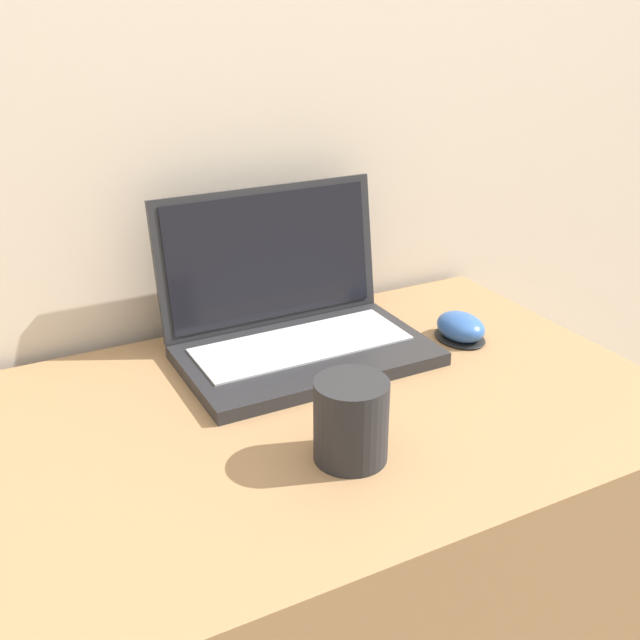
# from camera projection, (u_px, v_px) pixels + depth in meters

# --- Properties ---
(desk) EXTENTS (1.01, 0.61, 0.75)m
(desk) POSITION_uv_depth(u_px,v_px,m) (302.00, 622.00, 1.14)
(desk) COLOR #936D47
(desk) RESTS_ON ground_plane
(laptop) EXTENTS (0.37, 0.26, 0.24)m
(laptop) POSITION_uv_depth(u_px,v_px,m) (293.00, 318.00, 1.14)
(laptop) COLOR #232326
(laptop) RESTS_ON desk
(drink_cup) EXTENTS (0.09, 0.09, 0.10)m
(drink_cup) POSITION_uv_depth(u_px,v_px,m) (351.00, 419.00, 0.87)
(drink_cup) COLOR #232326
(drink_cup) RESTS_ON desk
(computer_mouse) EXTENTS (0.07, 0.09, 0.04)m
(computer_mouse) POSITION_uv_depth(u_px,v_px,m) (460.00, 328.00, 1.18)
(computer_mouse) COLOR black
(computer_mouse) RESTS_ON desk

